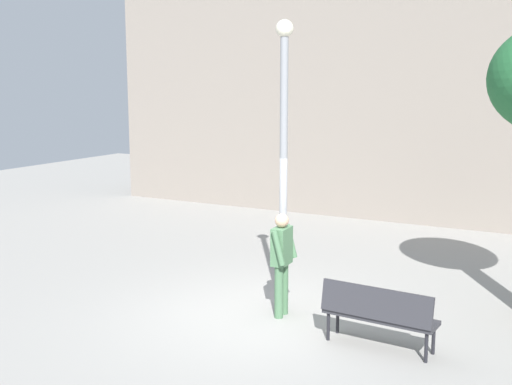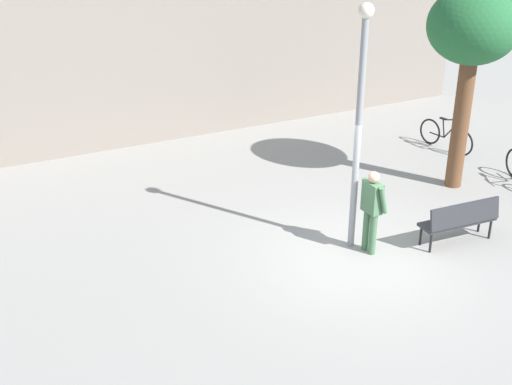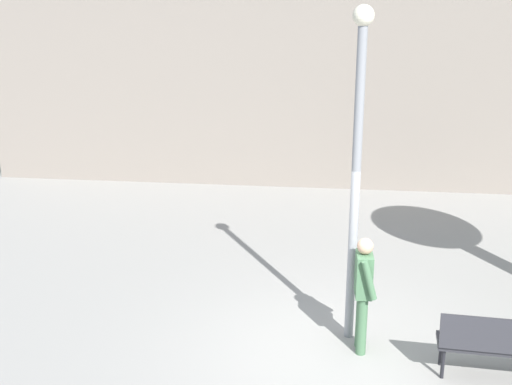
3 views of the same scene
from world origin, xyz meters
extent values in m
plane|color=gray|center=(0.00, 0.00, 0.00)|extent=(36.00, 36.00, 0.00)
cube|color=gray|center=(0.00, 8.89, 3.49)|extent=(17.98, 2.00, 6.99)
cylinder|color=gray|center=(0.11, 0.53, 2.20)|extent=(0.13, 0.13, 4.40)
sphere|color=#F2EACC|center=(0.11, 0.53, 4.52)|extent=(0.28, 0.28, 0.28)
cylinder|color=#47704C|center=(0.26, 0.26, 0.42)|extent=(0.14, 0.14, 0.85)
cylinder|color=#47704C|center=(0.27, 0.06, 0.42)|extent=(0.14, 0.14, 0.85)
cube|color=#47704C|center=(0.27, 0.16, 1.15)|extent=(0.23, 0.41, 0.60)
sphere|color=tan|center=(0.27, 0.16, 1.56)|extent=(0.22, 0.22, 0.22)
cylinder|color=#47704C|center=(0.31, 0.41, 1.18)|extent=(0.23, 0.10, 0.55)
cylinder|color=#47704C|center=(0.33, -0.09, 1.18)|extent=(0.23, 0.10, 0.55)
cube|color=#2D2D33|center=(2.03, -0.31, 0.45)|extent=(1.63, 0.55, 0.06)
cube|color=#2D2D33|center=(2.02, -0.50, 0.70)|extent=(1.60, 0.24, 0.44)
cylinder|color=black|center=(1.33, -0.10, 0.21)|extent=(0.05, 0.05, 0.42)
cylinder|color=black|center=(1.30, -0.42, 0.21)|extent=(0.05, 0.05, 0.42)
camera|label=1|loc=(4.52, -8.72, 3.68)|focal=45.07mm
camera|label=2|loc=(-6.80, -8.80, 6.33)|focal=46.40mm
camera|label=3|loc=(-0.22, -8.09, 4.86)|focal=46.08mm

